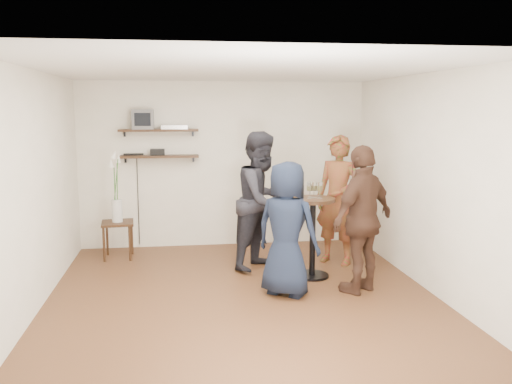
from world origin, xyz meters
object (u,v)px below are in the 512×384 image
side_table (118,228)px  person_dark (262,201)px  person_navy (287,229)px  drinks_table (313,227)px  crt_monitor (143,119)px  person_brown (363,219)px  dvd_deck (174,127)px  person_plaid (338,200)px  radio (157,152)px

side_table → person_dark: 2.21m
person_navy → person_dark: bearing=-47.4°
drinks_table → crt_monitor: bearing=141.6°
person_navy → drinks_table: bearing=-90.0°
person_navy → person_brown: size_ratio=0.90×
drinks_table → person_navy: size_ratio=0.66×
drinks_table → person_brown: 0.81m
dvd_deck → person_dark: dvd_deck is taller
person_plaid → dvd_deck: bearing=-166.5°
dvd_deck → person_dark: size_ratio=0.21×
dvd_deck → person_navy: dvd_deck is taller
crt_monitor → person_brown: (2.66, -2.39, -1.14)m
dvd_deck → drinks_table: size_ratio=0.38×
radio → side_table: (-0.58, -0.47, -1.06)m
person_dark → person_brown: 1.55m
person_plaid → side_table: bearing=-151.8°
person_plaid → person_navy: bearing=-88.0°
drinks_table → person_brown: (0.44, -0.64, 0.21)m
side_table → person_dark: size_ratio=0.29×
side_table → person_navy: size_ratio=0.34×
dvd_deck → person_navy: bearing=-61.6°
person_dark → person_navy: 1.15m
crt_monitor → person_dark: crt_monitor is taller
person_plaid → person_brown: 1.23m
person_plaid → radio: bearing=-164.0°
dvd_deck → person_brown: dvd_deck is taller
dvd_deck → drinks_table: 2.77m
person_dark → person_navy: size_ratio=1.18×
crt_monitor → side_table: (-0.38, -0.47, -1.56)m
person_plaid → person_navy: (-0.97, -1.21, -0.12)m
person_plaid → person_dark: bearing=-135.4°
radio → person_dark: size_ratio=0.12×
dvd_deck → person_plaid: dvd_deck is taller
crt_monitor → person_navy: 3.20m
drinks_table → person_dark: (-0.58, 0.52, 0.27)m
dvd_deck → person_brown: (2.19, -2.39, -1.02)m
dvd_deck → drinks_table: bearing=-45.1°
crt_monitor → person_dark: bearing=-37.2°
person_plaid → drinks_table: bearing=-90.0°
crt_monitor → person_navy: bearing=-53.6°
crt_monitor → side_table: size_ratio=0.59×
side_table → person_brown: 3.63m
crt_monitor → dvd_deck: size_ratio=0.80×
person_navy → person_brown: bearing=-144.2°
side_table → person_brown: (3.04, -1.92, 0.43)m
crt_monitor → radio: (0.20, 0.00, -0.50)m
drinks_table → person_navy: bearing=-126.8°
dvd_deck → side_table: (-0.85, -0.47, -1.44)m
crt_monitor → drinks_table: size_ratio=0.31×
dvd_deck → radio: bearing=180.0°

